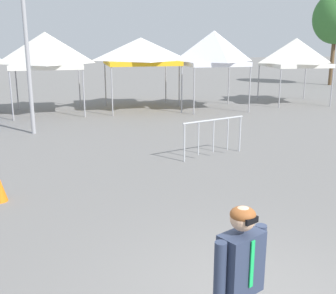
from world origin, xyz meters
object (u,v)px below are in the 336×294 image
Objects in this scene: canopy_tent_behind_center at (141,51)px; tree_behind_tents_center at (336,18)px; person_foreground at (240,281)px; crowd_barrier_mid_lot at (214,130)px; canopy_tent_behind_left at (46,50)px; canopy_tent_behind_right at (296,53)px; canopy_tent_far_right at (214,48)px.

canopy_tent_behind_center is 17.23m from tree_behind_tents_center.
person_foreground is 7.96m from crowd_barrier_mid_lot.
canopy_tent_behind_center is 16.51m from person_foreground.
tree_behind_tents_center is at bearing 47.14° from crowd_barrier_mid_lot.
canopy_tent_behind_left is 21.19m from tree_behind_tents_center.
tree_behind_tents_center reaches higher than canopy_tent_behind_left.
canopy_tent_behind_right is 1.86× the size of person_foreground.
canopy_tent_far_right is 1.81× the size of crowd_barrier_mid_lot.
canopy_tent_behind_left is 0.98× the size of canopy_tent_far_right.
person_foreground is at bearing -97.18° from canopy_tent_behind_center.
tree_behind_tents_center is (19.69, 7.59, 1.91)m from canopy_tent_behind_left.
canopy_tent_far_right reaches higher than crowd_barrier_mid_lot.
crowd_barrier_mid_lot is at bearing -109.73° from canopy_tent_far_right.
canopy_tent_far_right is at bearing 70.27° from crowd_barrier_mid_lot.
canopy_tent_behind_right is (12.24, 0.11, -0.19)m from canopy_tent_behind_left.
canopy_tent_behind_left is 16.34m from person_foreground.
person_foreground is (-5.34, -15.45, -1.81)m from canopy_tent_far_right.
crowd_barrier_mid_lot is at bearing -131.03° from canopy_tent_behind_right.
crowd_barrier_mid_lot is (-7.54, -8.66, -1.83)m from canopy_tent_behind_right.
canopy_tent_behind_left is at bearing 175.06° from canopy_tent_far_right.
tree_behind_tents_center is at bearing 25.61° from canopy_tent_behind_center.
person_foreground is at bearing -82.24° from canopy_tent_behind_left.
canopy_tent_behind_right is (4.71, 0.76, -0.25)m from canopy_tent_far_right.
canopy_tent_far_right is (7.53, -0.65, 0.06)m from canopy_tent_behind_left.
canopy_tent_behind_center reaches higher than canopy_tent_behind_right.
canopy_tent_far_right is 1.10× the size of canopy_tent_behind_right.
crowd_barrier_mid_lot is at bearing -87.04° from canopy_tent_behind_center.
person_foreground is at bearing -121.79° from canopy_tent_behind_right.
canopy_tent_behind_right is at bearing -134.86° from tree_behind_tents_center.
canopy_tent_behind_left reaches higher than canopy_tent_behind_center.
canopy_tent_behind_center is 8.97m from crowd_barrier_mid_lot.
person_foreground is at bearing -109.07° from canopy_tent_far_right.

